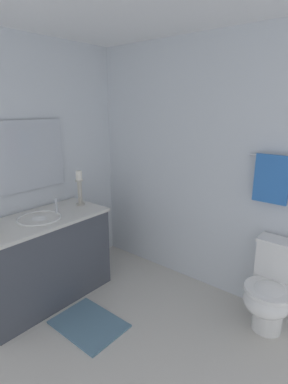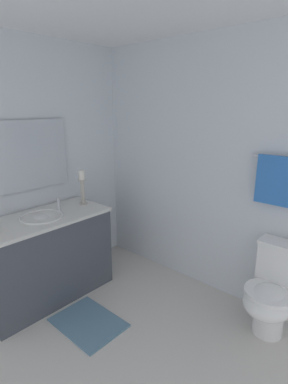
{
  "view_description": "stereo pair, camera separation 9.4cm",
  "coord_description": "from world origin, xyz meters",
  "px_view_note": "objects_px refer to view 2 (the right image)",
  "views": [
    {
      "loc": [
        1.23,
        -1.37,
        1.82
      ],
      "look_at": [
        -0.29,
        0.47,
        1.13
      ],
      "focal_mm": 28.27,
      "sensor_mm": 36.0,
      "label": 1
    },
    {
      "loc": [
        1.31,
        -1.31,
        1.82
      ],
      "look_at": [
        -0.29,
        0.47,
        1.13
      ],
      "focal_mm": 28.27,
      "sensor_mm": 36.0,
      "label": 2
    }
  ],
  "objects_px": {
    "vanity_cabinet": "(46,257)",
    "bath_mat": "(88,323)",
    "sink_basin": "(42,221)",
    "towel_near_vanity": "(274,180)",
    "toilet": "(272,293)",
    "candle_holder_tall": "(82,186)",
    "mirror": "(21,157)"
  },
  "relations": [
    {
      "from": "mirror",
      "to": "towel_near_vanity",
      "type": "xyz_separation_m",
      "value": [
        1.93,
        1.15,
        -0.12
      ]
    },
    {
      "from": "vanity_cabinet",
      "to": "toilet",
      "type": "distance_m",
      "value": 2.05
    },
    {
      "from": "candle_holder_tall",
      "to": "toilet",
      "type": "xyz_separation_m",
      "value": [
        1.85,
        0.45,
        -0.65
      ]
    },
    {
      "from": "candle_holder_tall",
      "to": "bath_mat",
      "type": "xyz_separation_m",
      "value": [
        0.66,
        -0.5,
        -1.01
      ]
    },
    {
      "from": "bath_mat",
      "to": "candle_holder_tall",
      "type": "bearing_deg",
      "value": 142.64
    },
    {
      "from": "towel_near_vanity",
      "to": "bath_mat",
      "type": "height_order",
      "value": "towel_near_vanity"
    },
    {
      "from": "sink_basin",
      "to": "candle_holder_tall",
      "type": "relative_size",
      "value": 1.12
    },
    {
      "from": "toilet",
      "to": "bath_mat",
      "type": "xyz_separation_m",
      "value": [
        -1.19,
        -0.95,
        -0.36
      ]
    },
    {
      "from": "sink_basin",
      "to": "towel_near_vanity",
      "type": "relative_size",
      "value": 1.0
    },
    {
      "from": "mirror",
      "to": "bath_mat",
      "type": "xyz_separation_m",
      "value": [
        0.91,
        -0.0,
        -1.35
      ]
    },
    {
      "from": "vanity_cabinet",
      "to": "candle_holder_tall",
      "type": "xyz_separation_m",
      "value": [
        -0.03,
        0.5,
        0.6
      ]
    },
    {
      "from": "sink_basin",
      "to": "toilet",
      "type": "bearing_deg",
      "value": 27.54
    },
    {
      "from": "vanity_cabinet",
      "to": "bath_mat",
      "type": "height_order",
      "value": "vanity_cabinet"
    },
    {
      "from": "toilet",
      "to": "bath_mat",
      "type": "bearing_deg",
      "value": -141.48
    },
    {
      "from": "vanity_cabinet",
      "to": "bath_mat",
      "type": "bearing_deg",
      "value": 0.0
    },
    {
      "from": "toilet",
      "to": "bath_mat",
      "type": "distance_m",
      "value": 1.56
    },
    {
      "from": "sink_basin",
      "to": "mirror",
      "type": "distance_m",
      "value": 0.64
    },
    {
      "from": "bath_mat",
      "to": "vanity_cabinet",
      "type": "bearing_deg",
      "value": -180.0
    },
    {
      "from": "sink_basin",
      "to": "candle_holder_tall",
      "type": "height_order",
      "value": "candle_holder_tall"
    },
    {
      "from": "toilet",
      "to": "vanity_cabinet",
      "type": "bearing_deg",
      "value": -152.44
    },
    {
      "from": "mirror",
      "to": "candle_holder_tall",
      "type": "bearing_deg",
      "value": 63.44
    },
    {
      "from": "candle_holder_tall",
      "to": "toilet",
      "type": "relative_size",
      "value": 0.48
    },
    {
      "from": "toilet",
      "to": "bath_mat",
      "type": "relative_size",
      "value": 1.25
    },
    {
      "from": "candle_holder_tall",
      "to": "towel_near_vanity",
      "type": "bearing_deg",
      "value": 21.17
    },
    {
      "from": "towel_near_vanity",
      "to": "bath_mat",
      "type": "xyz_separation_m",
      "value": [
        -1.03,
        -1.15,
        -1.23
      ]
    },
    {
      "from": "vanity_cabinet",
      "to": "bath_mat",
      "type": "relative_size",
      "value": 2.07
    },
    {
      "from": "mirror",
      "to": "bath_mat",
      "type": "distance_m",
      "value": 1.63
    },
    {
      "from": "towel_near_vanity",
      "to": "bath_mat",
      "type": "bearing_deg",
      "value": -131.74
    },
    {
      "from": "candle_holder_tall",
      "to": "bath_mat",
      "type": "bearing_deg",
      "value": -37.36
    },
    {
      "from": "vanity_cabinet",
      "to": "toilet",
      "type": "height_order",
      "value": "vanity_cabinet"
    },
    {
      "from": "mirror",
      "to": "toilet",
      "type": "height_order",
      "value": "mirror"
    },
    {
      "from": "vanity_cabinet",
      "to": "candle_holder_tall",
      "type": "height_order",
      "value": "candle_holder_tall"
    }
  ]
}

